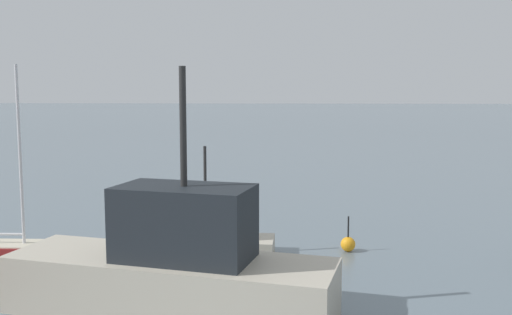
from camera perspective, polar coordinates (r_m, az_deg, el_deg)
name	(u,v)px	position (r m, az deg, el deg)	size (l,w,h in m)	color
sailboat_3	(15,249)	(21.24, -23.17, -8.53)	(4.34, 1.47, 6.63)	maroon
fishing_boat_1	(201,237)	(20.05, -5.61, -8.00)	(5.31, 1.58, 3.87)	#BCB29E
fishing_boat_2	(174,268)	(14.89, -8.27, -11.00)	(8.82, 4.05, 6.34)	#BCB29E
channel_buoy_1	(348,244)	(20.83, 9.27, -8.60)	(0.53, 0.53, 1.29)	orange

